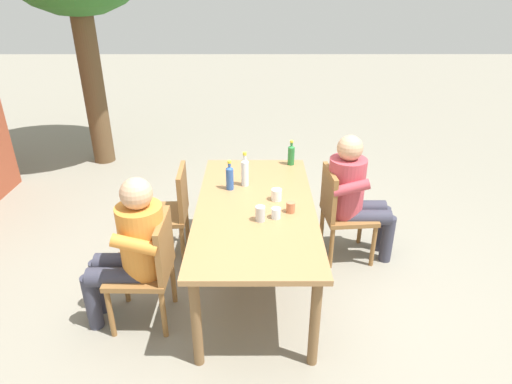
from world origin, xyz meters
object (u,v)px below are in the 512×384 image
Objects in this scene: backpack_by_far_side at (229,187)px; person_in_plaid_shirt at (133,246)px; cup_terracotta at (291,207)px; backpack_by_near_side at (239,187)px; bottle_blue at (230,177)px; cup_white at (277,195)px; cup_glass at (277,213)px; dining_table at (256,215)px; cup_steel at (261,214)px; bottle_clear at (245,171)px; chair_near_right at (341,209)px; chair_far_left at (151,265)px; bottle_green at (292,154)px; person_in_white_shirt at (355,192)px; chair_far_right at (171,209)px.

person_in_plaid_shirt is at bearing 162.94° from backpack_by_far_side.
cup_terracotta reaches higher than backpack_by_near_side.
bottle_blue is at bearing -175.56° from backpack_by_far_side.
cup_white is 0.29m from cup_glass.
dining_table is 0.27m from cup_steel.
cup_white reaches higher than backpack_by_near_side.
dining_table is 1.60× the size of person_in_plaid_shirt.
chair_near_right is at bearing -87.04° from bottle_clear.
chair_far_left is 3.38× the size of bottle_blue.
chair_far_left is at bearing 138.85° from bottle_green.
backpack_by_near_side is at bearing 16.19° from cup_terracotta.
bottle_blue is (0.72, -0.66, 0.20)m from person_in_plaid_shirt.
chair_near_right is at bearing -137.95° from backpack_by_near_side.
person_in_plaid_shirt is 14.23× the size of cup_terracotta.
person_in_plaid_shirt is at bearing 102.05° from cup_steel.
cup_glass is 0.98× the size of cup_terracotta.
person_in_white_shirt reaches higher than dining_table.
chair_near_right reaches higher than cup_glass.
dining_table is 2.17× the size of chair_far_left.
person_in_white_shirt is at bearing -130.60° from backpack_by_far_side.
bottle_green is 0.94m from cup_terracotta.
cup_steel is at bearing -168.38° from bottle_clear.
person_in_plaid_shirt is (-0.84, 1.64, 0.17)m from chair_near_right.
chair_far_left is 1.11m from cup_white.
backpack_by_near_side is (1.67, 0.34, -0.59)m from cup_glass.
cup_terracotta is at bearing -159.62° from backpack_by_far_side.
backpack_by_near_side is at bearing -16.75° from chair_far_left.
chair_far_left is 0.20m from person_in_plaid_shirt.
dining_table is 16.32× the size of cup_steel.
person_in_plaid_shirt is at bearing 137.74° from bottle_blue.
dining_table is at bearing -60.83° from chair_far_left.
person_in_plaid_shirt is 10.19× the size of cup_steel.
cup_glass reaches higher than dining_table.
cup_steel is (-0.53, -0.25, -0.05)m from bottle_blue.
person_in_plaid_shirt is 3.90× the size of bottle_clear.
person_in_plaid_shirt is at bearing 115.97° from dining_table.
chair_near_right is 1.50m from backpack_by_far_side.
chair_near_right reaches higher than backpack_by_near_side.
backpack_by_near_side is at bearing 7.36° from dining_table.
cup_glass is (0.23, -0.92, 0.30)m from chair_far_left.
bottle_clear reaches higher than chair_far_right.
chair_far_left is 10.50× the size of cup_terracotta.
bottle_green is 0.79× the size of bottle_clear.
cup_terracotta reaches higher than backpack_by_far_side.
person_in_plaid_shirt is (-0.42, 0.87, -0.01)m from dining_table.
chair_near_right is 9.29× the size of cup_white.
chair_far_left is at bearing 119.37° from cup_white.
bottle_green is (1.26, -1.10, 0.36)m from chair_far_left.
backpack_by_near_side is at bearing 5.26° from bottle_clear.
cup_steel is (-0.66, -0.80, 0.32)m from chair_far_right.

